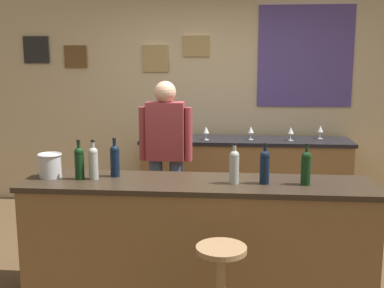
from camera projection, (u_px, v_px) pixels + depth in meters
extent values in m
plane|color=#4C3823|center=(201.00, 272.00, 4.15)|extent=(10.00, 10.00, 0.00)
cube|color=tan|center=(213.00, 93.00, 5.89)|extent=(6.00, 0.06, 2.80)
cube|color=black|center=(36.00, 50.00, 5.94)|extent=(0.32, 0.02, 0.33)
cube|color=brown|center=(76.00, 57.00, 5.92)|extent=(0.28, 0.02, 0.27)
cube|color=#997F4C|center=(156.00, 59.00, 5.83)|extent=(0.32, 0.02, 0.32)
cube|color=#997F4C|center=(196.00, 46.00, 5.76)|extent=(0.32, 0.02, 0.25)
cube|color=#4C3D7F|center=(305.00, 56.00, 5.67)|extent=(1.12, 0.02, 1.19)
cube|color=brown|center=(197.00, 242.00, 3.68)|extent=(2.60, 0.57, 0.88)
cube|color=#2D2319|center=(197.00, 184.00, 3.60)|extent=(2.66, 0.60, 0.04)
cube|color=brown|center=(244.00, 178.00, 5.66)|extent=(2.39, 0.53, 0.86)
cube|color=black|center=(245.00, 141.00, 5.58)|extent=(2.44, 0.56, 0.04)
cylinder|color=#384766|center=(176.00, 202.00, 4.72)|extent=(0.13, 0.13, 0.86)
cylinder|color=#384766|center=(156.00, 201.00, 4.74)|extent=(0.13, 0.13, 0.86)
cube|color=maroon|center=(166.00, 131.00, 4.61)|extent=(0.36, 0.20, 0.56)
sphere|color=tan|center=(165.00, 92.00, 4.54)|extent=(0.21, 0.21, 0.21)
cylinder|color=maroon|center=(188.00, 134.00, 4.59)|extent=(0.08, 0.08, 0.52)
cylinder|color=maroon|center=(143.00, 134.00, 4.63)|extent=(0.08, 0.08, 0.52)
cylinder|color=olive|center=(221.00, 249.00, 2.97)|extent=(0.32, 0.32, 0.03)
cylinder|color=black|center=(79.00, 166.00, 3.64)|extent=(0.07, 0.07, 0.20)
sphere|color=black|center=(79.00, 152.00, 3.62)|extent=(0.07, 0.07, 0.07)
cylinder|color=black|center=(79.00, 148.00, 3.62)|extent=(0.03, 0.03, 0.09)
cylinder|color=black|center=(78.00, 141.00, 3.61)|extent=(0.03, 0.03, 0.02)
cylinder|color=#999E99|center=(94.00, 166.00, 3.64)|extent=(0.07, 0.07, 0.20)
sphere|color=#999E99|center=(93.00, 152.00, 3.62)|extent=(0.07, 0.07, 0.07)
cylinder|color=#999E99|center=(93.00, 148.00, 3.62)|extent=(0.03, 0.03, 0.09)
cylinder|color=black|center=(93.00, 141.00, 3.61)|extent=(0.03, 0.03, 0.02)
cylinder|color=black|center=(115.00, 164.00, 3.73)|extent=(0.07, 0.07, 0.20)
sphere|color=black|center=(115.00, 150.00, 3.71)|extent=(0.07, 0.07, 0.07)
cylinder|color=black|center=(114.00, 146.00, 3.70)|extent=(0.03, 0.03, 0.09)
cylinder|color=black|center=(114.00, 139.00, 3.69)|extent=(0.03, 0.03, 0.02)
cylinder|color=#999E99|center=(234.00, 170.00, 3.52)|extent=(0.07, 0.07, 0.20)
sphere|color=#999E99|center=(234.00, 155.00, 3.50)|extent=(0.07, 0.07, 0.07)
cylinder|color=#999E99|center=(234.00, 151.00, 3.49)|extent=(0.03, 0.03, 0.09)
cylinder|color=black|center=(235.00, 144.00, 3.48)|extent=(0.03, 0.03, 0.02)
cylinder|color=black|center=(265.00, 170.00, 3.51)|extent=(0.07, 0.07, 0.20)
sphere|color=black|center=(265.00, 155.00, 3.49)|extent=(0.07, 0.07, 0.07)
cylinder|color=black|center=(265.00, 151.00, 3.49)|extent=(0.03, 0.03, 0.09)
cylinder|color=black|center=(265.00, 144.00, 3.48)|extent=(0.03, 0.03, 0.02)
cylinder|color=black|center=(306.00, 171.00, 3.49)|extent=(0.07, 0.07, 0.20)
sphere|color=black|center=(306.00, 156.00, 3.47)|extent=(0.07, 0.07, 0.07)
cylinder|color=black|center=(307.00, 152.00, 3.46)|extent=(0.03, 0.03, 0.09)
cylinder|color=black|center=(307.00, 145.00, 3.45)|extent=(0.03, 0.03, 0.02)
cylinder|color=#B7BABF|center=(50.00, 166.00, 3.70)|extent=(0.17, 0.17, 0.18)
torus|color=#B7BABF|center=(49.00, 155.00, 3.68)|extent=(0.19, 0.19, 0.02)
cylinder|color=silver|center=(188.00, 139.00, 5.54)|extent=(0.06, 0.06, 0.00)
cylinder|color=silver|center=(188.00, 136.00, 5.53)|extent=(0.01, 0.01, 0.07)
cone|color=silver|center=(188.00, 130.00, 5.52)|extent=(0.07, 0.07, 0.08)
cylinder|color=silver|center=(206.00, 140.00, 5.52)|extent=(0.06, 0.06, 0.00)
cylinder|color=silver|center=(206.00, 136.00, 5.51)|extent=(0.01, 0.01, 0.07)
cone|color=silver|center=(206.00, 130.00, 5.50)|extent=(0.07, 0.07, 0.08)
cylinder|color=silver|center=(251.00, 139.00, 5.54)|extent=(0.06, 0.06, 0.00)
cylinder|color=silver|center=(251.00, 136.00, 5.53)|extent=(0.01, 0.01, 0.07)
cone|color=silver|center=(251.00, 130.00, 5.52)|extent=(0.07, 0.07, 0.08)
cylinder|color=silver|center=(290.00, 140.00, 5.48)|extent=(0.06, 0.06, 0.00)
cylinder|color=silver|center=(290.00, 137.00, 5.47)|extent=(0.01, 0.01, 0.07)
cone|color=silver|center=(291.00, 130.00, 5.45)|extent=(0.07, 0.07, 0.08)
cylinder|color=silver|center=(320.00, 138.00, 5.59)|extent=(0.06, 0.06, 0.00)
cylinder|color=silver|center=(320.00, 135.00, 5.59)|extent=(0.01, 0.01, 0.07)
cone|color=silver|center=(320.00, 129.00, 5.57)|extent=(0.07, 0.07, 0.08)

